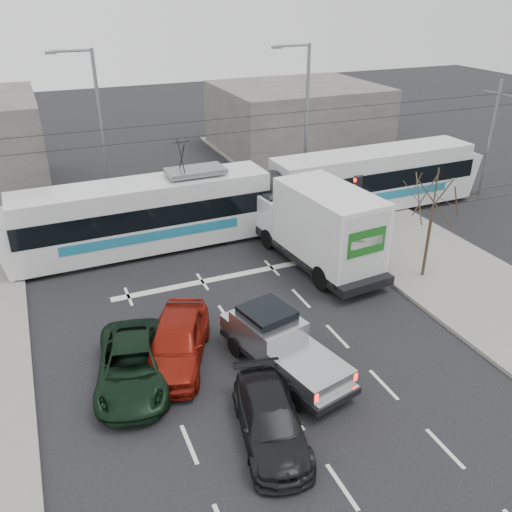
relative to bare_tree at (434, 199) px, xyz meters
name	(u,v)px	position (x,y,z in m)	size (l,w,h in m)	color
ground	(297,347)	(-7.60, -2.50, -3.79)	(120.00, 120.00, 0.00)	black
sidewalk_right	(487,296)	(1.40, -2.50, -3.72)	(6.00, 60.00, 0.15)	gray
rails	(210,240)	(-7.60, 7.50, -3.78)	(60.00, 1.60, 0.03)	#33302D
building_right	(297,118)	(4.40, 21.50, -1.29)	(12.00, 10.00, 5.00)	slate
bare_tree	(434,199)	(0.00, 0.00, 0.00)	(2.40, 2.40, 5.00)	#47382B
traffic_signal	(358,196)	(-1.13, 4.00, -1.05)	(0.44, 0.44, 3.60)	black
street_lamp_near	(304,114)	(-0.29, 11.50, 1.32)	(2.38, 0.25, 9.00)	slate
street_lamp_far	(98,125)	(-11.79, 13.50, 1.32)	(2.38, 0.25, 9.00)	slate
catenary	(207,168)	(-7.60, 7.50, 0.09)	(60.00, 0.20, 7.00)	black
tram	(268,196)	(-4.16, 7.89, -1.94)	(25.66, 3.15, 5.23)	silver
silver_pickup	(279,342)	(-8.69, -3.22, -2.82)	(3.00, 5.66, 1.96)	black
box_truck	(319,227)	(-3.74, 3.02, -1.86)	(3.40, 8.04, 3.91)	black
navy_pickup	(341,233)	(-2.08, 3.75, -2.78)	(2.17, 4.98, 2.05)	black
green_car	(133,365)	(-13.48, -2.12, -3.11)	(2.26, 4.90, 1.36)	black
red_car	(177,341)	(-11.83, -1.59, -2.98)	(1.92, 4.78, 1.63)	maroon
dark_car	(271,421)	(-10.33, -6.17, -3.16)	(1.76, 4.33, 1.26)	black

